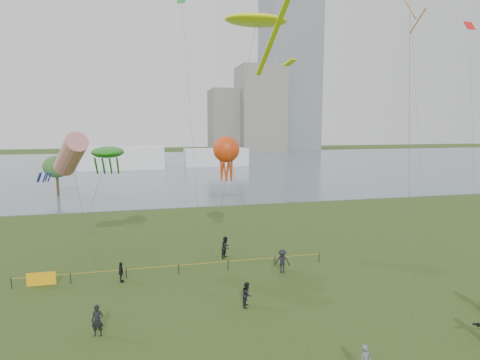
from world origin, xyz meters
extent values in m
cube|color=slate|center=(0.00, 100.00, 0.02)|extent=(400.00, 120.00, 0.08)
cube|color=slate|center=(62.00, 168.00, 60.00)|extent=(24.00, 24.00, 120.00)
cube|color=slate|center=(46.00, 162.00, 19.00)|extent=(20.00, 20.00, 38.00)
cube|color=slate|center=(32.00, 168.00, 14.00)|extent=(16.00, 18.00, 28.00)
cube|color=white|center=(-12.00, 95.00, 3.00)|extent=(22.00, 8.00, 6.00)
cube|color=white|center=(14.00, 98.00, 2.50)|extent=(18.00, 7.00, 5.00)
cylinder|color=#382B19|center=(-20.48, 54.90, 1.50)|extent=(0.44, 0.44, 3.01)
ellipsoid|color=#376B2A|center=(-20.48, 54.90, 4.88)|extent=(4.28, 4.28, 3.61)
cylinder|color=black|center=(-15.95, 14.32, 0.42)|extent=(0.07, 0.07, 0.85)
cylinder|color=black|center=(-11.95, 14.32, 0.42)|extent=(0.07, 0.07, 0.85)
cylinder|color=black|center=(-7.95, 14.32, 0.42)|extent=(0.07, 0.07, 0.85)
cylinder|color=black|center=(-3.95, 14.32, 0.42)|extent=(0.07, 0.07, 0.85)
cylinder|color=black|center=(0.05, 14.32, 0.42)|extent=(0.07, 0.07, 0.85)
cylinder|color=black|center=(4.05, 14.32, 0.42)|extent=(0.07, 0.07, 0.85)
cylinder|color=black|center=(8.05, 14.32, 0.42)|extent=(0.07, 0.07, 0.85)
cylinder|color=gold|center=(-3.95, 14.32, 0.75)|extent=(24.00, 0.03, 0.03)
cube|color=#FFB00D|center=(-13.95, 14.32, 0.55)|extent=(2.00, 0.04, 1.00)
imported|color=black|center=(-0.11, 7.58, 0.82)|extent=(0.90, 0.98, 1.64)
imported|color=black|center=(4.13, 12.75, 0.96)|extent=(1.43, 1.24, 1.92)
imported|color=black|center=(-8.29, 13.73, 0.78)|extent=(0.42, 0.93, 1.56)
imported|color=black|center=(-9.17, 5.99, 0.89)|extent=(0.70, 0.50, 1.79)
imported|color=black|center=(0.47, 17.36, 0.97)|extent=(1.16, 1.19, 1.94)
cylinder|color=#3F3F42|center=(0.29, 13.93, 10.09)|extent=(5.22, 5.03, 20.19)
ellipsoid|color=#EEFF0D|center=(2.89, 16.43, 20.18)|extent=(5.24, 3.27, 0.82)
cube|color=#EEFF0D|center=(2.89, 12.23, 17.78)|extent=(0.36, 6.98, 4.09)
cube|color=#EEFF0D|center=(2.89, 8.43, 15.68)|extent=(0.95, 0.95, 0.42)
cylinder|color=#3F3F42|center=(-11.32, 17.82, 4.69)|extent=(1.46, 0.03, 9.38)
cylinder|color=red|center=(-12.03, 17.81, 9.38)|extent=(3.57, 5.04, 3.74)
cylinder|color=#1A20B6|center=(-13.43, 16.61, 7.78)|extent=(0.60, 1.13, 0.88)
cylinder|color=#1A20B6|center=(-13.71, 16.99, 7.78)|extent=(0.60, 1.13, 0.88)
cylinder|color=#1A20B6|center=(-14.16, 16.85, 7.78)|extent=(0.60, 1.13, 0.88)
cylinder|color=#1A20B6|center=(-14.16, 16.38, 7.78)|extent=(0.60, 1.13, 0.88)
cylinder|color=#1A20B6|center=(-13.71, 16.23, 7.78)|extent=(0.60, 1.13, 0.88)
cylinder|color=#3F3F42|center=(-10.90, 17.47, 4.74)|extent=(3.26, 3.05, 9.48)
ellipsoid|color=#1B7F17|center=(-9.29, 18.97, 9.47)|extent=(2.67, 4.80, 0.93)
cylinder|color=#1B7F17|center=(-10.09, 17.37, 8.47)|extent=(0.16, 1.79, 1.54)
cylinder|color=#1B7F17|center=(-9.54, 17.37, 8.47)|extent=(0.16, 1.79, 1.54)
cylinder|color=#1B7F17|center=(-8.99, 17.37, 8.47)|extent=(0.16, 1.79, 1.54)
cylinder|color=#1B7F17|center=(-8.44, 17.37, 8.47)|extent=(0.16, 1.79, 1.54)
cylinder|color=#3F3F42|center=(1.95, 15.67, 4.78)|extent=(2.03, 7.30, 9.57)
sphere|color=red|center=(0.95, 19.31, 9.55)|extent=(2.41, 2.41, 2.41)
cylinder|color=red|center=(1.45, 19.31, 7.95)|extent=(0.18, 0.54, 2.60)
cylinder|color=red|center=(1.20, 19.74, 7.95)|extent=(0.49, 0.36, 2.61)
cylinder|color=red|center=(0.70, 19.74, 7.95)|extent=(0.49, 0.36, 2.61)
cylinder|color=red|center=(0.45, 19.31, 7.95)|extent=(0.18, 0.54, 2.60)
cylinder|color=red|center=(0.70, 18.87, 7.95)|extent=(0.49, 0.36, 2.61)
cylinder|color=red|center=(1.20, 18.87, 7.95)|extent=(0.49, 0.36, 2.61)
cylinder|color=#3F3F42|center=(7.98, 2.96, 9.83)|extent=(7.74, 12.16, 19.67)
cube|color=#CC5D12|center=(11.83, 9.03, 19.66)|extent=(1.46, 1.46, 1.19)
cylinder|color=#CC5D12|center=(11.83, 8.13, 18.66)|extent=(0.08, 1.58, 1.35)
cube|color=#198C2D|center=(-2.08, 26.99, 24.44)|extent=(1.05, 0.96, 0.76)
cube|color=red|center=(21.58, 14.26, 20.32)|extent=(0.97, 0.68, 0.76)
camera|label=1|loc=(-6.35, -16.38, 11.72)|focal=30.00mm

